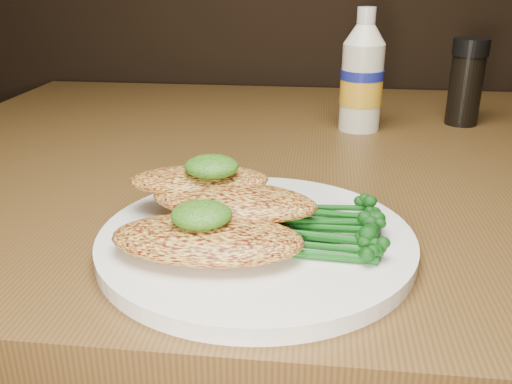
# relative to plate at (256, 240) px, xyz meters

# --- Properties ---
(plate) EXTENTS (0.26, 0.26, 0.01)m
(plate) POSITION_rel_plate_xyz_m (0.00, 0.00, 0.00)
(plate) COLOR white
(plate) RESTS_ON dining_table
(chicken_front) EXTENTS (0.15, 0.08, 0.02)m
(chicken_front) POSITION_rel_plate_xyz_m (-0.03, -0.04, 0.02)
(chicken_front) COLOR gold
(chicken_front) RESTS_ON plate
(chicken_mid) EXTENTS (0.15, 0.09, 0.02)m
(chicken_mid) POSITION_rel_plate_xyz_m (-0.02, 0.02, 0.03)
(chicken_mid) COLOR gold
(chicken_mid) RESTS_ON plate
(chicken_back) EXTENTS (0.13, 0.08, 0.02)m
(chicken_back) POSITION_rel_plate_xyz_m (-0.06, 0.04, 0.03)
(chicken_back) COLOR gold
(chicken_back) RESTS_ON plate
(pesto_front) EXTENTS (0.05, 0.05, 0.02)m
(pesto_front) POSITION_rel_plate_xyz_m (-0.04, -0.03, 0.04)
(pesto_front) COLOR #083708
(pesto_front) RESTS_ON chicken_front
(pesto_back) EXTENTS (0.05, 0.05, 0.02)m
(pesto_back) POSITION_rel_plate_xyz_m (-0.04, 0.04, 0.05)
(pesto_back) COLOR #083708
(pesto_back) RESTS_ON chicken_back
(broccolini_bundle) EXTENTS (0.15, 0.13, 0.02)m
(broccolini_bundle) POSITION_rel_plate_xyz_m (0.05, 0.00, 0.02)
(broccolini_bundle) COLOR #114F14
(broccolini_bundle) RESTS_ON plate
(mayo_bottle) EXTENTS (0.07, 0.07, 0.17)m
(mayo_bottle) POSITION_rel_plate_xyz_m (0.10, 0.37, 0.08)
(mayo_bottle) COLOR #F3EFCE
(mayo_bottle) RESTS_ON dining_table
(pepper_grinder) EXTENTS (0.05, 0.05, 0.12)m
(pepper_grinder) POSITION_rel_plate_xyz_m (0.25, 0.42, 0.05)
(pepper_grinder) COLOR black
(pepper_grinder) RESTS_ON dining_table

